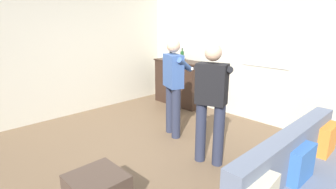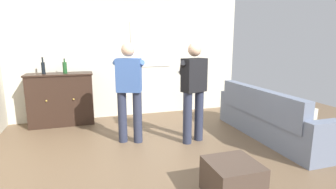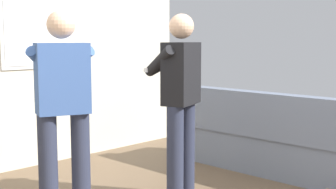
% 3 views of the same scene
% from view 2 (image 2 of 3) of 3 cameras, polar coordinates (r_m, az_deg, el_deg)
% --- Properties ---
extents(ground, '(10.40, 10.40, 0.00)m').
position_cam_2_polar(ground, '(3.89, -0.80, -14.48)').
color(ground, brown).
extents(wall_back_with_window, '(5.20, 0.15, 2.80)m').
position_cam_2_polar(wall_back_with_window, '(6.10, -8.00, 8.64)').
color(wall_back_with_window, beige).
rests_on(wall_back_with_window, ground).
extents(couch, '(0.57, 2.47, 0.90)m').
position_cam_2_polar(couch, '(4.99, 20.49, -4.97)').
color(couch, slate).
rests_on(couch, ground).
extents(sideboard_cabinet, '(1.28, 0.49, 1.07)m').
position_cam_2_polar(sideboard_cabinet, '(5.79, -22.21, -0.96)').
color(sideboard_cabinet, black).
rests_on(sideboard_cabinet, ground).
extents(bottle_wine_green, '(0.08, 0.08, 0.30)m').
position_cam_2_polar(bottle_wine_green, '(5.66, -21.54, 5.49)').
color(bottle_wine_green, '#1E4C23').
rests_on(bottle_wine_green, sideboard_cabinet).
extents(bottle_liquor_amber, '(0.07, 0.07, 0.33)m').
position_cam_2_polar(bottle_liquor_amber, '(5.73, -25.53, 5.34)').
color(bottle_liquor_amber, black).
rests_on(bottle_liquor_amber, sideboard_cabinet).
extents(ottoman, '(0.55, 0.55, 0.40)m').
position_cam_2_polar(ottoman, '(3.14, 13.79, -17.47)').
color(ottoman, '#47382D').
rests_on(ottoman, ground).
extents(person_standing_left, '(0.52, 0.52, 1.68)m').
position_cam_2_polar(person_standing_left, '(4.40, -8.43, 1.37)').
color(person_standing_left, '#282D42').
rests_on(person_standing_left, ground).
extents(person_standing_right, '(0.53, 0.52, 1.68)m').
position_cam_2_polar(person_standing_right, '(4.38, 5.54, 1.41)').
color(person_standing_right, '#282D42').
rests_on(person_standing_right, ground).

